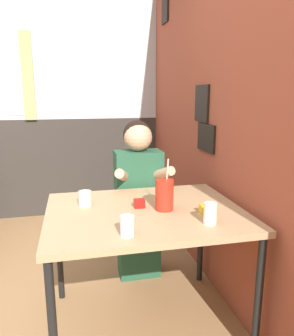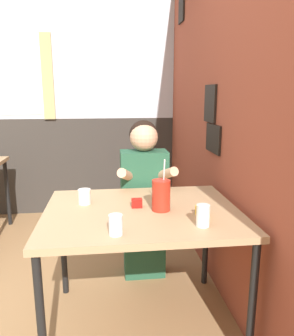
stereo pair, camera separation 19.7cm
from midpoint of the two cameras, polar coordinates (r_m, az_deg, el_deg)
brick_wall_right at (r=2.73m, az=6.27°, el=12.27°), size 0.08×4.35×2.70m
back_wall at (r=3.84m, az=-22.35°, el=11.64°), size 5.90×0.09×2.70m
main_table at (r=1.87m, az=-3.38°, el=-9.07°), size 1.09×0.86×0.74m
person_seated at (r=2.44m, az=-3.82°, el=-5.04°), size 0.42×0.40×1.19m
cocktail_pitcher at (r=1.82m, az=-0.04°, el=-4.73°), size 0.10×0.10×0.29m
glass_near_pitcher at (r=1.52m, az=-7.25°, el=-10.05°), size 0.06×0.06×0.10m
glass_center at (r=1.65m, az=7.59°, el=-7.89°), size 0.07×0.07×0.11m
glass_far_side at (r=1.95m, az=-13.61°, el=-5.25°), size 0.07×0.07×0.09m
condiment_ketchup at (r=1.88m, az=-4.36°, el=-6.22°), size 0.06×0.04×0.05m
condiment_mustard at (r=1.80m, az=7.08°, el=-7.14°), size 0.06×0.04×0.05m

